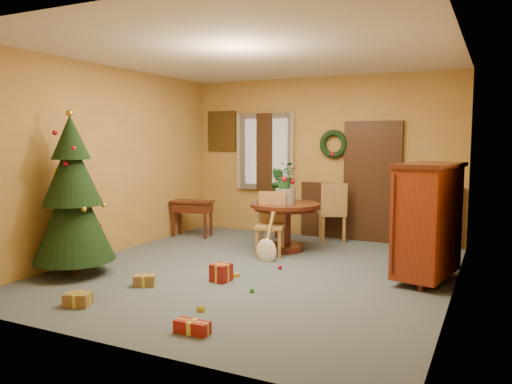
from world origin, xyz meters
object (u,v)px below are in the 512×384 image
Objects in this scene: writing_desk at (192,209)px; sideboard at (428,218)px; chair_near at (271,221)px; christmas_tree at (73,197)px; dining_table at (285,217)px.

sideboard is (4.26, -1.16, 0.30)m from writing_desk.
christmas_tree reaches higher than chair_near.
christmas_tree is at bearing -157.89° from sideboard.
sideboard is (2.36, -0.46, 0.28)m from chair_near.
christmas_tree is at bearing -130.51° from chair_near.
christmas_tree is 2.92m from writing_desk.
chair_near is (-0.09, -0.36, -0.02)m from dining_table.
chair_near is 2.42m from sideboard.
sideboard is (4.22, 1.71, -0.23)m from christmas_tree.
sideboard reaches higher than writing_desk.
sideboard is at bearing -15.17° from writing_desk.
chair_near is at bearing 168.87° from sideboard.
chair_near is at bearing -19.97° from writing_desk.
writing_desk is 0.53× the size of sideboard.
chair_near reaches higher than dining_table.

